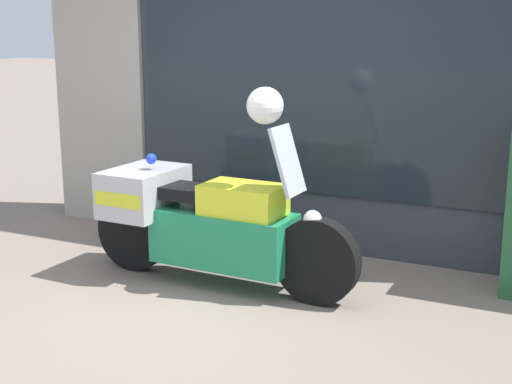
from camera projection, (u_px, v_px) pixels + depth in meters
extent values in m
plane|color=gray|center=(198.00, 315.00, 5.17)|extent=(60.00, 60.00, 0.00)
cube|color=#333842|center=(304.00, 49.00, 6.50)|extent=(5.40, 0.40, 3.66)
cube|color=#A39E93|center=(112.00, 46.00, 7.43)|extent=(1.06, 0.55, 3.66)
cube|color=#1E262D|center=(349.00, 45.00, 6.09)|extent=(4.11, 0.02, 2.66)
cube|color=slate|center=(347.00, 219.00, 6.68)|extent=(3.89, 0.30, 0.55)
cube|color=silver|center=(355.00, 125.00, 6.60)|extent=(3.89, 0.02, 1.23)
cube|color=beige|center=(352.00, 59.00, 6.34)|extent=(3.89, 0.30, 0.02)
cube|color=#195623|center=(210.00, 52.00, 6.93)|extent=(0.18, 0.04, 0.06)
cube|color=black|center=(278.00, 53.00, 6.63)|extent=(0.18, 0.04, 0.06)
cube|color=maroon|center=(352.00, 54.00, 6.33)|extent=(0.18, 0.04, 0.06)
cube|color=#B7B2A8|center=(434.00, 56.00, 6.02)|extent=(0.18, 0.04, 0.06)
cube|color=orange|center=(258.00, 169.00, 6.90)|extent=(0.19, 0.02, 0.27)
cube|color=red|center=(445.00, 187.00, 6.15)|extent=(0.19, 0.01, 0.27)
cylinder|color=black|center=(317.00, 261.00, 5.32)|extent=(0.66, 0.16, 0.66)
cylinder|color=black|center=(134.00, 232.00, 6.07)|extent=(0.66, 0.16, 0.66)
cube|color=#1E8456|center=(224.00, 238.00, 5.66)|extent=(1.16, 0.48, 0.43)
cube|color=yellow|center=(243.00, 201.00, 5.51)|extent=(0.64, 0.42, 0.26)
cube|color=black|center=(195.00, 193.00, 5.70)|extent=(0.68, 0.35, 0.10)
cube|color=#B7B7BC|center=(144.00, 191.00, 5.93)|extent=(0.52, 0.73, 0.38)
cube|color=yellow|center=(144.00, 191.00, 5.93)|extent=(0.47, 0.73, 0.11)
cube|color=#B2BCC6|center=(288.00, 160.00, 5.26)|extent=(0.19, 0.32, 0.51)
sphere|color=white|center=(313.00, 219.00, 5.26)|extent=(0.14, 0.14, 0.14)
sphere|color=blue|center=(151.00, 159.00, 5.83)|extent=(0.09, 0.09, 0.09)
sphere|color=white|center=(265.00, 106.00, 5.25)|extent=(0.28, 0.28, 0.28)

